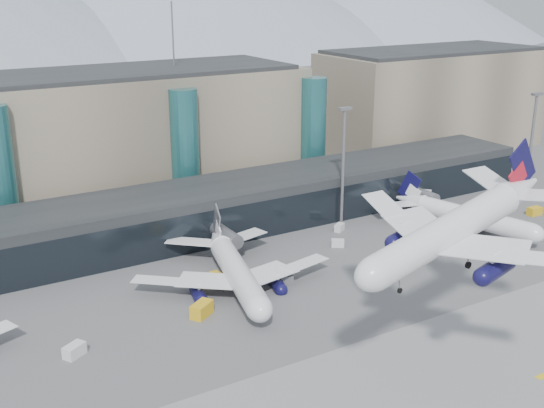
{
  "coord_description": "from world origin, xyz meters",
  "views": [
    {
      "loc": [
        -55.29,
        -64.63,
        50.98
      ],
      "look_at": [
        2.71,
        32.0,
        13.62
      ],
      "focal_mm": 45.0,
      "sensor_mm": 36.0,
      "label": 1
    }
  ],
  "objects": [
    {
      "name": "jet_parked_mid",
      "position": [
        -4.91,
        32.46,
        4.53
      ],
      "size": [
        36.04,
        37.27,
        11.97
      ],
      "rotation": [
        0.0,
        0.0,
        1.32
      ],
      "color": "silver",
      "rests_on": "ground"
    },
    {
      "name": "concourse",
      "position": [
        -0.02,
        57.73,
        4.97
      ],
      "size": [
        170.0,
        27.0,
        10.0
      ],
      "color": "black",
      "rests_on": "ground"
    },
    {
      "name": "terminal_main",
      "position": [
        -25.0,
        90.0,
        15.44
      ],
      "size": [
        130.0,
        30.0,
        31.0
      ],
      "color": "gray",
      "rests_on": "ground"
    },
    {
      "name": "veh_a",
      "position": [
        -35.56,
        22.73,
        0.9
      ],
      "size": [
        3.66,
        3.18,
        1.79
      ],
      "primitive_type": "cube",
      "rotation": [
        0.0,
        0.0,
        0.54
      ],
      "color": "silver",
      "rests_on": "ground"
    },
    {
      "name": "lightmast_mid",
      "position": [
        30.0,
        48.0,
        14.42
      ],
      "size": [
        3.0,
        1.2,
        25.6
      ],
      "color": "slate",
      "rests_on": "ground"
    },
    {
      "name": "teal_towers",
      "position": [
        -14.99,
        74.01,
        14.01
      ],
      "size": [
        116.4,
        19.4,
        46.0
      ],
      "color": "#246266",
      "rests_on": "ground"
    },
    {
      "name": "veh_g",
      "position": [
        21.22,
        37.25,
        0.74
      ],
      "size": [
        2.91,
        2.65,
        1.47
      ],
      "primitive_type": "cube",
      "rotation": [
        0.0,
        0.0,
        -0.61
      ],
      "color": "silver",
      "rests_on": "ground"
    },
    {
      "name": "veh_c",
      "position": [
        2.35,
        27.56,
        0.93
      ],
      "size": [
        3.77,
        2.83,
        1.87
      ],
      "primitive_type": "cube",
      "rotation": [
        0.0,
        0.0,
        -0.35
      ],
      "color": "#515156",
      "rests_on": "ground"
    },
    {
      "name": "ground",
      "position": [
        0.0,
        0.0,
        0.0
      ],
      "size": [
        900.0,
        900.0,
        0.0
      ],
      "primitive_type": "plane",
      "color": "#515154",
      "rests_on": "ground"
    },
    {
      "name": "hero_jet",
      "position": [
        7.28,
        -7.57,
        22.53
      ],
      "size": [
        36.62,
        36.55,
        11.88
      ],
      "rotation": [
        0.0,
        -0.15,
        0.14
      ],
      "color": "silver",
      "rests_on": "ground"
    },
    {
      "name": "veh_b",
      "position": [
        -6.94,
        35.02,
        0.76
      ],
      "size": [
        1.88,
        2.79,
        1.52
      ],
      "primitive_type": "cube",
      "rotation": [
        0.0,
        0.0,
        1.67
      ],
      "color": "gold",
      "rests_on": "ground"
    },
    {
      "name": "veh_d",
      "position": [
        26.84,
        44.33,
        0.76
      ],
      "size": [
        3.01,
        2.64,
        1.52
      ],
      "primitive_type": "cube",
      "rotation": [
        0.0,
        0.0,
        0.57
      ],
      "color": "silver",
      "rests_on": "ground"
    },
    {
      "name": "terminal_east",
      "position": [
        95.0,
        90.0,
        15.44
      ],
      "size": [
        70.0,
        30.0,
        31.0
      ],
      "color": "gray",
      "rests_on": "ground"
    },
    {
      "name": "jet_parked_right",
      "position": [
        49.32,
        32.43,
        4.41
      ],
      "size": [
        35.14,
        36.29,
        11.66
      ],
      "rotation": [
        0.0,
        0.0,
        1.81
      ],
      "color": "silver",
      "rests_on": "ground"
    },
    {
      "name": "lightmast_right",
      "position": [
        80.0,
        40.0,
        14.42
      ],
      "size": [
        3.0,
        1.2,
        25.6
      ],
      "color": "slate",
      "rests_on": "ground"
    },
    {
      "name": "veh_e",
      "position": [
        70.81,
        29.79,
        0.93
      ],
      "size": [
        3.36,
        1.98,
        1.86
      ],
      "primitive_type": "cube",
      "rotation": [
        0.0,
        0.0,
        -0.04
      ],
      "color": "gold",
      "rests_on": "ground"
    },
    {
      "name": "veh_h",
      "position": [
        -14.83,
        24.47,
        1.11
      ],
      "size": [
        4.53,
        3.99,
        2.23
      ],
      "primitive_type": "cube",
      "rotation": [
        0.0,
        0.0,
        0.58
      ],
      "color": "gold",
      "rests_on": "ground"
    }
  ]
}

